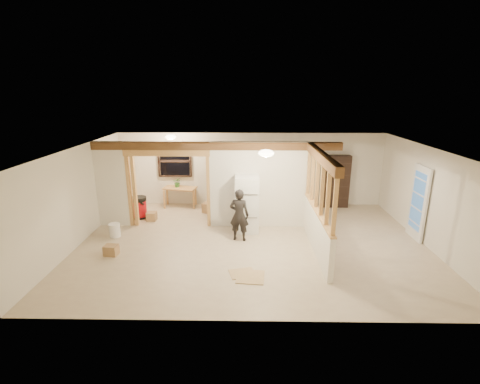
{
  "coord_description": "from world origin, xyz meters",
  "views": [
    {
      "loc": [
        -0.17,
        -8.44,
        3.88
      ],
      "look_at": [
        -0.32,
        0.4,
        1.28
      ],
      "focal_mm": 26.0,
      "sensor_mm": 36.0,
      "label": 1
    }
  ],
  "objects_px": {
    "shop_vac": "(139,207)",
    "bookshelf": "(336,181)",
    "woman": "(239,215)",
    "refrigerator": "(247,204)",
    "work_table": "(180,197)"
  },
  "relations": [
    {
      "from": "refrigerator",
      "to": "shop_vac",
      "type": "distance_m",
      "value": 3.56
    },
    {
      "from": "refrigerator",
      "to": "work_table",
      "type": "distance_m",
      "value": 3.15
    },
    {
      "from": "shop_vac",
      "to": "woman",
      "type": "bearing_deg",
      "value": -27.27
    },
    {
      "from": "woman",
      "to": "work_table",
      "type": "height_order",
      "value": "woman"
    },
    {
      "from": "work_table",
      "to": "shop_vac",
      "type": "xyz_separation_m",
      "value": [
        -1.09,
        -1.11,
        0.0
      ]
    },
    {
      "from": "refrigerator",
      "to": "shop_vac",
      "type": "relative_size",
      "value": 2.33
    },
    {
      "from": "work_table",
      "to": "woman",
      "type": "bearing_deg",
      "value": -40.82
    },
    {
      "from": "woman",
      "to": "refrigerator",
      "type": "bearing_deg",
      "value": -96.46
    },
    {
      "from": "work_table",
      "to": "shop_vac",
      "type": "relative_size",
      "value": 1.58
    },
    {
      "from": "shop_vac",
      "to": "bookshelf",
      "type": "height_order",
      "value": "bookshelf"
    },
    {
      "from": "woman",
      "to": "work_table",
      "type": "bearing_deg",
      "value": -41.42
    },
    {
      "from": "woman",
      "to": "bookshelf",
      "type": "height_order",
      "value": "bookshelf"
    },
    {
      "from": "bookshelf",
      "to": "work_table",
      "type": "bearing_deg",
      "value": -178.89
    },
    {
      "from": "work_table",
      "to": "shop_vac",
      "type": "height_order",
      "value": "shop_vac"
    },
    {
      "from": "refrigerator",
      "to": "work_table",
      "type": "bearing_deg",
      "value": 137.38
    }
  ]
}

